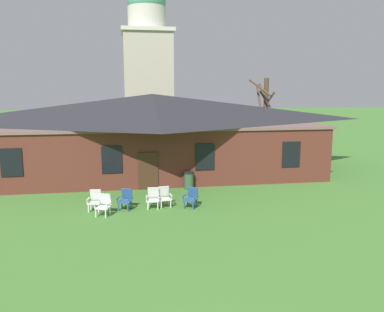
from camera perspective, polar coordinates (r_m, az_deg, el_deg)
name	(u,v)px	position (r m, az deg, el deg)	size (l,w,h in m)	color
brick_building	(153,132)	(26.85, -5.67, 3.44)	(21.50, 10.40, 5.21)	brown
dome_tower	(148,67)	(41.56, -6.40, 12.65)	(5.18, 5.18, 17.05)	#BCB29E
lawn_chair_by_porch	(95,200)	(18.95, -13.80, -6.14)	(0.71, 0.74, 0.96)	white
lawn_chair_near_door	(104,204)	(18.13, -12.58, -6.82)	(0.78, 0.83, 0.96)	white
lawn_chair_left_end	(126,199)	(18.82, -9.55, -6.10)	(0.77, 0.82, 0.96)	#2D5693
lawn_chair_middle	(153,197)	(18.88, -5.63, -5.96)	(0.69, 0.73, 0.96)	silver
lawn_chair_right_end	(164,196)	(19.03, -4.01, -5.81)	(0.69, 0.72, 0.96)	silver
lawn_chair_far_side	(191,197)	(18.85, -0.10, -5.93)	(0.84, 0.87, 0.96)	#2D5693
bare_tree_beside_building	(265,114)	(31.24, 10.45, 5.95)	(2.17, 2.16, 6.35)	brown
trash_bin	(189,180)	(22.19, -0.46, -3.52)	(0.56, 0.56, 0.98)	#335638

